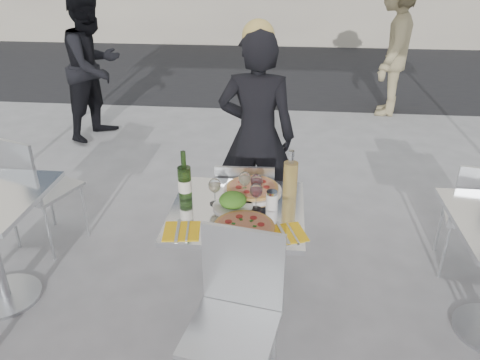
# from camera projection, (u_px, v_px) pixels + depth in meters

# --- Properties ---
(ground) EXTENTS (80.00, 80.00, 0.00)m
(ground) POSITION_uv_depth(u_px,v_px,m) (238.00, 314.00, 2.88)
(ground) COLOR slate
(street_asphalt) EXTENTS (24.00, 5.00, 0.00)m
(street_asphalt) POSITION_uv_depth(u_px,v_px,m) (274.00, 67.00, 8.65)
(street_asphalt) COLOR black
(street_asphalt) RESTS_ON ground
(main_table) EXTENTS (0.72, 0.72, 0.75)m
(main_table) POSITION_uv_depth(u_px,v_px,m) (237.00, 241.00, 2.64)
(main_table) COLOR #B7BABF
(main_table) RESTS_ON ground
(chair_far) EXTENTS (0.39, 0.40, 0.82)m
(chair_far) POSITION_uv_depth(u_px,v_px,m) (245.00, 206.00, 3.10)
(chair_far) COLOR silver
(chair_far) RESTS_ON ground
(chair_near) EXTENTS (0.47, 0.48, 0.88)m
(chair_near) POSITION_uv_depth(u_px,v_px,m) (236.00, 306.00, 2.18)
(chair_near) COLOR silver
(chair_near) RESTS_ON ground
(side_chair_lfar) EXTENTS (0.53, 0.54, 0.90)m
(side_chair_lfar) POSITION_uv_depth(u_px,v_px,m) (31.00, 184.00, 3.27)
(side_chair_lfar) COLOR silver
(side_chair_lfar) RESTS_ON ground
(side_chair_rfar) EXTENTS (0.45, 0.46, 0.85)m
(side_chair_rfar) POSITION_uv_depth(u_px,v_px,m) (479.00, 211.00, 3.00)
(side_chair_rfar) COLOR silver
(side_chair_rfar) RESTS_ON ground
(woman_diner) EXTENTS (0.59, 0.40, 1.55)m
(woman_diner) POSITION_uv_depth(u_px,v_px,m) (257.00, 137.00, 3.42)
(woman_diner) COLOR black
(woman_diner) RESTS_ON ground
(pedestrian_a) EXTENTS (0.86, 0.96, 1.63)m
(pedestrian_a) POSITION_uv_depth(u_px,v_px,m) (94.00, 67.00, 5.22)
(pedestrian_a) COLOR black
(pedestrian_a) RESTS_ON ground
(pedestrian_b) EXTENTS (0.95, 1.30, 1.80)m
(pedestrian_b) POSITION_uv_depth(u_px,v_px,m) (392.00, 45.00, 5.92)
(pedestrian_b) COLOR #91835E
(pedestrian_b) RESTS_ON ground
(pizza_near) EXTENTS (0.31, 0.31, 0.02)m
(pizza_near) POSITION_uv_depth(u_px,v_px,m) (244.00, 227.00, 2.36)
(pizza_near) COLOR tan
(pizza_near) RESTS_ON main_table
(pizza_far) EXTENTS (0.34, 0.34, 0.03)m
(pizza_far) POSITION_uv_depth(u_px,v_px,m) (252.00, 188.00, 2.72)
(pizza_far) COLOR white
(pizza_far) RESTS_ON main_table
(salad_plate) EXTENTS (0.22, 0.22, 0.09)m
(salad_plate) POSITION_uv_depth(u_px,v_px,m) (233.00, 201.00, 2.54)
(salad_plate) COLOR white
(salad_plate) RESTS_ON main_table
(wine_bottle) EXTENTS (0.07, 0.08, 0.29)m
(wine_bottle) POSITION_uv_depth(u_px,v_px,m) (185.00, 182.00, 2.58)
(wine_bottle) COLOR #345A22
(wine_bottle) RESTS_ON main_table
(carafe) EXTENTS (0.08, 0.08, 0.29)m
(carafe) POSITION_uv_depth(u_px,v_px,m) (290.00, 180.00, 2.59)
(carafe) COLOR #D7B65C
(carafe) RESTS_ON main_table
(sugar_shaker) EXTENTS (0.06, 0.06, 0.11)m
(sugar_shaker) POSITION_uv_depth(u_px,v_px,m) (272.00, 200.00, 2.52)
(sugar_shaker) COLOR white
(sugar_shaker) RESTS_ON main_table
(wineglass_white_a) EXTENTS (0.07, 0.07, 0.16)m
(wineglass_white_a) POSITION_uv_depth(u_px,v_px,m) (215.00, 186.00, 2.54)
(wineglass_white_a) COLOR white
(wineglass_white_a) RESTS_ON main_table
(wineglass_white_b) EXTENTS (0.07, 0.07, 0.16)m
(wineglass_white_b) POSITION_uv_depth(u_px,v_px,m) (245.00, 180.00, 2.61)
(wineglass_white_b) COLOR white
(wineglass_white_b) RESTS_ON main_table
(wineglass_red_a) EXTENTS (0.07, 0.07, 0.16)m
(wineglass_red_a) POSITION_uv_depth(u_px,v_px,m) (256.00, 191.00, 2.49)
(wineglass_red_a) COLOR white
(wineglass_red_a) RESTS_ON main_table
(wineglass_red_b) EXTENTS (0.07, 0.07, 0.16)m
(wineglass_red_b) POSITION_uv_depth(u_px,v_px,m) (257.00, 182.00, 2.58)
(wineglass_red_b) COLOR white
(wineglass_red_b) RESTS_ON main_table
(napkin_left) EXTENTS (0.20, 0.20, 0.01)m
(napkin_left) POSITION_uv_depth(u_px,v_px,m) (182.00, 231.00, 2.34)
(napkin_left) COLOR yellow
(napkin_left) RESTS_ON main_table
(napkin_right) EXTENTS (0.23, 0.23, 0.01)m
(napkin_right) POSITION_uv_depth(u_px,v_px,m) (287.00, 233.00, 2.32)
(napkin_right) COLOR yellow
(napkin_right) RESTS_ON main_table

